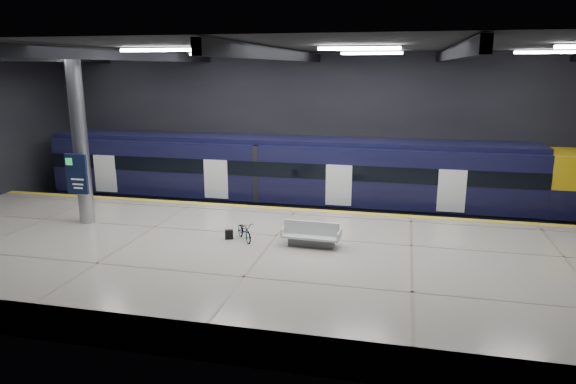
% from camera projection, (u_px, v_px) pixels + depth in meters
% --- Properties ---
extents(ground, '(30.00, 30.00, 0.00)m').
position_uv_depth(ground, '(282.00, 254.00, 20.62)').
color(ground, black).
rests_on(ground, ground).
extents(room_shell, '(30.10, 16.10, 8.05)m').
position_uv_depth(room_shell, '(282.00, 111.00, 19.27)').
color(room_shell, black).
rests_on(room_shell, ground).
extents(platform, '(30.00, 11.00, 1.10)m').
position_uv_depth(platform, '(266.00, 264.00, 18.12)').
color(platform, '#B8AE9C').
rests_on(platform, ground).
extents(safety_strip, '(30.00, 0.40, 0.01)m').
position_uv_depth(safety_strip, '(296.00, 209.00, 22.96)').
color(safety_strip, yellow).
rests_on(safety_strip, platform).
extents(rails, '(30.00, 1.52, 0.16)m').
position_uv_depth(rails, '(308.00, 215.00, 25.81)').
color(rails, gray).
rests_on(rails, ground).
extents(train, '(29.40, 2.84, 3.79)m').
position_uv_depth(train, '(318.00, 177.00, 25.23)').
color(train, black).
rests_on(train, ground).
extents(bench, '(2.10, 0.94, 0.91)m').
position_uv_depth(bench, '(311.00, 237.00, 18.23)').
color(bench, '#595B60').
rests_on(bench, platform).
extents(bicycle, '(1.20, 1.39, 0.72)m').
position_uv_depth(bicycle, '(244.00, 231.00, 18.82)').
color(bicycle, '#99999E').
rests_on(bicycle, platform).
extents(pannier_bag, '(0.34, 0.27, 0.35)m').
position_uv_depth(pannier_bag, '(229.00, 234.00, 19.00)').
color(pannier_bag, black).
rests_on(pannier_bag, platform).
extents(info_column, '(0.90, 0.78, 6.90)m').
position_uv_depth(info_column, '(80.00, 141.00, 20.31)').
color(info_column, '#9EA0A5').
rests_on(info_column, platform).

